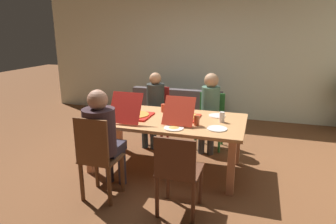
% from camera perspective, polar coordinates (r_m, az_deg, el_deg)
% --- Properties ---
extents(ground_plane, '(20.00, 20.00, 0.00)m').
position_cam_1_polar(ground_plane, '(4.23, -0.41, -10.66)').
color(ground_plane, brown).
extents(back_wall, '(7.48, 0.12, 2.85)m').
position_cam_1_polar(back_wall, '(6.51, 7.21, 11.60)').
color(back_wall, silver).
rests_on(back_wall, ground).
extents(dining_table, '(2.09, 1.09, 0.73)m').
position_cam_1_polar(dining_table, '(3.98, -0.43, -2.37)').
color(dining_table, tan).
rests_on(dining_table, ground).
extents(chair_0, '(0.41, 0.39, 0.99)m').
position_cam_1_polar(chair_0, '(3.38, -13.46, -8.57)').
color(chair_0, brown).
rests_on(chair_0, ground).
extents(person_0, '(0.36, 0.55, 1.26)m').
position_cam_1_polar(person_0, '(3.40, -12.59, -4.17)').
color(person_0, '#332E3A').
rests_on(person_0, ground).
extents(chair_1, '(0.38, 0.40, 0.93)m').
position_cam_1_polar(chair_1, '(5.08, -2.09, -0.18)').
color(chair_1, '#B22623').
rests_on(chair_1, ground).
extents(person_1, '(0.30, 0.53, 1.19)m').
position_cam_1_polar(person_1, '(4.89, -2.69, 1.73)').
color(person_1, '#2F3D48').
rests_on(person_1, ground).
extents(chair_2, '(0.43, 0.40, 0.87)m').
position_cam_1_polar(chair_2, '(4.87, 8.25, -0.84)').
color(chair_2, '#2B6E32').
rests_on(chair_2, ground).
extents(person_2, '(0.29, 0.49, 1.22)m').
position_cam_1_polar(person_2, '(4.68, 8.07, 1.27)').
color(person_2, '#3B3C3E').
rests_on(person_2, ground).
extents(chair_3, '(0.44, 0.43, 0.89)m').
position_cam_1_polar(chair_3, '(3.04, 1.89, -11.43)').
color(chair_3, '#542E1D').
rests_on(chair_3, ground).
extents(pizza_box_0, '(0.39, 0.61, 0.34)m').
position_cam_1_polar(pizza_box_0, '(3.90, 3.00, -0.73)').
color(pizza_box_0, red).
rests_on(pizza_box_0, dining_table).
extents(pizza_box_1, '(0.41, 0.62, 0.38)m').
position_cam_1_polar(pizza_box_1, '(3.99, -6.63, -0.37)').
color(pizza_box_1, red).
rests_on(pizza_box_1, dining_table).
extents(plate_0, '(0.23, 0.23, 0.01)m').
position_cam_1_polar(plate_0, '(4.11, 9.46, -0.71)').
color(plate_0, white).
rests_on(plate_0, dining_table).
extents(plate_1, '(0.23, 0.23, 0.03)m').
position_cam_1_polar(plate_1, '(4.34, -11.10, 0.16)').
color(plate_1, white).
rests_on(plate_1, dining_table).
extents(plate_2, '(0.24, 0.24, 0.01)m').
position_cam_1_polar(plate_2, '(3.58, 9.47, -3.19)').
color(plate_2, white).
rests_on(plate_2, dining_table).
extents(plate_3, '(0.24, 0.24, 0.03)m').
position_cam_1_polar(plate_3, '(3.55, 1.13, -3.05)').
color(plate_3, white).
rests_on(plate_3, dining_table).
extents(drinking_glass_0, '(0.07, 0.07, 0.12)m').
position_cam_1_polar(drinking_glass_0, '(3.67, 5.56, -1.64)').
color(drinking_glass_0, '#B74B2B').
rests_on(drinking_glass_0, dining_table).
extents(drinking_glass_1, '(0.06, 0.06, 0.13)m').
position_cam_1_polar(drinking_glass_1, '(4.05, -13.25, -0.31)').
color(drinking_glass_1, silver).
rests_on(drinking_glass_1, dining_table).
extents(drinking_glass_2, '(0.07, 0.07, 0.13)m').
position_cam_1_polar(drinking_glass_2, '(3.84, 10.39, -0.96)').
color(drinking_glass_2, silver).
rests_on(drinking_glass_2, dining_table).
extents(drinking_glass_3, '(0.07, 0.07, 0.12)m').
position_cam_1_polar(drinking_glass_3, '(4.24, -0.85, 0.77)').
color(drinking_glass_3, '#BE442D').
rests_on(drinking_glass_3, dining_table).
extents(couch, '(1.71, 0.89, 0.75)m').
position_cam_1_polar(couch, '(6.19, 2.06, 0.70)').
color(couch, '#4F474A').
rests_on(couch, ground).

